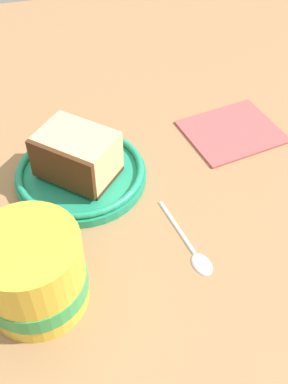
# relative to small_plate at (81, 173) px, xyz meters

# --- Properties ---
(ground_plane) EXTENTS (1.10, 1.10, 0.02)m
(ground_plane) POSITION_rel_small_plate_xyz_m (0.03, 0.03, -0.02)
(ground_plane) COLOR #936D47
(small_plate) EXTENTS (0.16, 0.16, 0.02)m
(small_plate) POSITION_rel_small_plate_xyz_m (0.00, 0.00, 0.00)
(small_plate) COLOR #1E8C66
(small_plate) RESTS_ON ground_plane
(cake_slice) EXTENTS (0.11, 0.11, 0.06)m
(cake_slice) POSITION_rel_small_plate_xyz_m (0.00, -0.00, 0.03)
(cake_slice) COLOR #472814
(cake_slice) RESTS_ON small_plate
(tea_mug) EXTENTS (0.10, 0.11, 0.09)m
(tea_mug) POSITION_rel_small_plate_xyz_m (0.15, -0.07, 0.03)
(tea_mug) COLOR gold
(tea_mug) RESTS_ON ground_plane
(teaspoon) EXTENTS (0.11, 0.03, 0.01)m
(teaspoon) POSITION_rel_small_plate_xyz_m (0.14, 0.10, -0.01)
(teaspoon) COLOR silver
(teaspoon) RESTS_ON ground_plane
(folded_napkin) EXTENTS (0.13, 0.14, 0.01)m
(folded_napkin) POSITION_rel_small_plate_xyz_m (-0.04, 0.21, -0.01)
(folded_napkin) COLOR #B24C4C
(folded_napkin) RESTS_ON ground_plane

